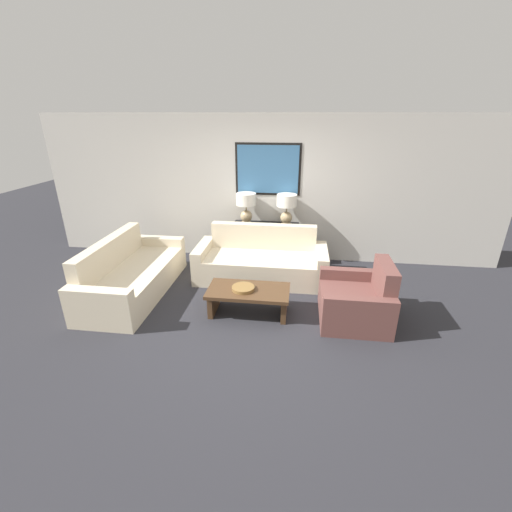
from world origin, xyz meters
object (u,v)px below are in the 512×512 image
couch_by_back_wall (261,262)px  coffee_table (248,296)px  couch_by_side (132,276)px  console_table (266,243)px  armchair_near_back_wall (357,301)px  decorative_bowl (243,288)px  table_lamp_left (246,204)px  table_lamp_right (287,206)px

couch_by_back_wall → coffee_table: couch_by_back_wall is taller
couch_by_side → coffee_table: size_ratio=1.92×
console_table → armchair_near_back_wall: 2.34m
coffee_table → decorative_bowl: decorative_bowl is taller
table_lamp_left → couch_by_side: 2.33m
console_table → coffee_table: console_table is taller
couch_by_back_wall → couch_by_side: bearing=-158.2°
table_lamp_left → couch_by_back_wall: (0.37, -0.72, -0.82)m
armchair_near_back_wall → console_table: bearing=128.1°
coffee_table → decorative_bowl: bearing=-163.6°
console_table → decorative_bowl: console_table is taller
table_lamp_right → couch_by_back_wall: (-0.37, -0.72, -0.82)m
console_table → couch_by_side: couch_by_side is taller
table_lamp_left → couch_by_side: table_lamp_left is taller
console_table → table_lamp_right: (0.37, 0.00, 0.73)m
table_lamp_right → coffee_table: (-0.42, -1.89, -0.82)m
table_lamp_right → coffee_table: bearing=-102.4°
table_lamp_right → couch_by_side: (-2.32, -1.50, -0.82)m
couch_by_side → decorative_bowl: 1.88m
console_table → armchair_near_back_wall: (1.44, -1.84, -0.10)m
console_table → table_lamp_right: table_lamp_right is taller
table_lamp_right → decorative_bowl: 2.09m
decorative_bowl → armchair_near_back_wall: size_ratio=0.32×
table_lamp_right → armchair_near_back_wall: 2.28m
couch_by_back_wall → couch_by_side: same height
console_table → decorative_bowl: size_ratio=3.86×
couch_by_side → decorative_bowl: bearing=-12.5°
table_lamp_left → decorative_bowl: bearing=-82.5°
console_table → table_lamp_left: (-0.37, 0.00, 0.73)m
console_table → table_lamp_left: table_lamp_left is taller
console_table → coffee_table: size_ratio=1.07×
decorative_bowl → table_lamp_left: bearing=97.5°
table_lamp_left → armchair_near_back_wall: table_lamp_left is taller
armchair_near_back_wall → couch_by_side: bearing=174.3°
coffee_table → console_table: bearing=88.6°
decorative_bowl → couch_by_back_wall: bearing=84.4°
armchair_near_back_wall → couch_by_back_wall: bearing=142.1°
table_lamp_left → decorative_bowl: size_ratio=1.79×
console_table → coffee_table: 1.89m
couch_by_side → table_lamp_right: bearing=32.9°
table_lamp_right → armchair_near_back_wall: table_lamp_right is taller
couch_by_side → coffee_table: 1.94m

